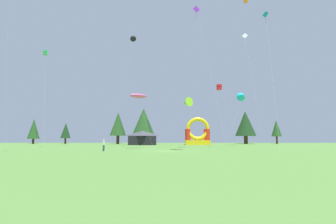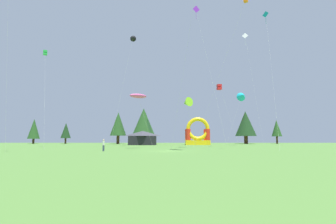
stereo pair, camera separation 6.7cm
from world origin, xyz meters
TOP-DOWN VIEW (x-y plane):
  - ground_plane at (0.00, 0.00)m, footprint 120.00×120.00m
  - kite_cyan_delta at (17.41, 25.15)m, footprint 5.23×2.22m
  - kite_purple_diamond at (4.88, 6.25)m, footprint 4.83×2.55m
  - kite_lime_delta at (3.54, 13.08)m, footprint 2.94×2.55m
  - kite_white_diamond at (19.06, 26.87)m, footprint 2.70×4.91m
  - kite_red_box at (10.59, 17.32)m, footprint 4.55×1.05m
  - kite_pink_parafoil at (-5.04, 7.90)m, footprint 4.17×3.81m
  - kite_teal_diamond at (16.47, 5.74)m, footprint 1.27×6.23m
  - kite_orange_box at (12.35, 3.32)m, footprint 8.37×6.04m
  - kite_black_delta at (-7.21, 15.72)m, footprint 4.91×1.30m
  - kite_green_box at (-23.49, 12.30)m, footprint 3.47×5.60m
  - person_midfield at (-8.77, -0.22)m, footprint 0.40×0.40m
  - inflatable_red_slide at (7.50, 31.97)m, footprint 6.20×4.39m
  - festival_tent at (-6.60, 30.87)m, footprint 6.78×4.50m
  - tree_row_0 at (-41.70, 44.84)m, footprint 3.57×3.57m
  - tree_row_1 at (-31.94, 45.25)m, footprint 3.01×3.01m
  - tree_row_2 at (-15.15, 42.41)m, footprint 4.81×4.81m
  - tree_row_3 at (-7.84, 40.95)m, footprint 4.10×4.10m
  - tree_row_4 at (-7.52, 42.30)m, footprint 6.60×6.60m
  - tree_row_5 at (-6.13, 41.27)m, footprint 3.32×3.32m
  - tree_row_6 at (23.45, 44.25)m, footprint 6.30×6.30m
  - tree_row_7 at (33.33, 45.48)m, footprint 3.08×3.08m

SIDE VIEW (x-z plane):
  - ground_plane at x=0.00m, z-range 0.00..0.00m
  - person_midfield at x=-8.77m, z-range 0.15..1.79m
  - festival_tent at x=-6.60m, z-range 0.00..3.56m
  - inflatable_red_slide at x=7.50m, z-range -1.08..5.98m
  - tree_row_1 at x=-31.94m, z-range 0.81..7.20m
  - tree_row_3 at x=-7.84m, z-range 0.81..8.22m
  - tree_row_0 at x=-41.70m, z-range 0.73..8.35m
  - tree_row_7 at x=33.33m, z-range 1.07..8.36m
  - tree_row_5 at x=-6.13m, z-range 1.11..8.53m
  - tree_row_2 at x=-15.15m, z-range 1.18..10.63m
  - tree_row_6 at x=23.45m, z-range 1.12..11.07m
  - tree_row_4 at x=-7.52m, z-range 1.31..11.97m
  - kite_lime_delta at x=3.54m, z-range 3.73..13.20m
  - kite_pink_parafoil at x=-5.04m, z-range 4.23..13.67m
  - kite_cyan_delta at x=17.41m, z-range 5.26..18.09m
  - kite_red_box at x=10.59m, z-range 5.85..18.67m
  - kite_green_box at x=-23.49m, z-range 8.74..27.23m
  - kite_teal_diamond at x=16.47m, z-range 10.54..33.28m
  - kite_black_delta at x=-7.21m, z-range 10.76..33.66m
  - kite_purple_diamond at x=4.88m, z-range 11.14..35.05m
  - kite_orange_box at x=12.35m, z-range 11.43..35.50m
  - kite_white_diamond at x=19.06m, z-range 12.87..40.29m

